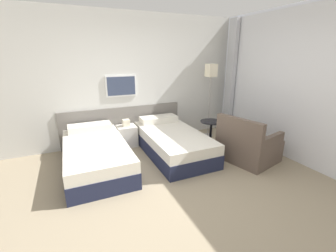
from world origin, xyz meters
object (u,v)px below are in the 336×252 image
(floor_lamp, at_px, (211,78))
(armchair, at_px, (247,146))
(bed_near_door, at_px, (96,154))
(bed_near_window, at_px, (172,142))
(side_table, at_px, (211,130))
(nightstand, at_px, (127,135))

(floor_lamp, relative_size, armchair, 1.57)
(armchair, bearing_deg, bed_near_door, 57.75)
(bed_near_window, distance_m, side_table, 0.81)
(bed_near_window, bearing_deg, armchair, -36.90)
(bed_near_door, xyz_separation_m, armchair, (2.57, -0.85, 0.03))
(bed_near_window, distance_m, armchair, 1.41)
(bed_near_door, relative_size, nightstand, 3.34)
(nightstand, distance_m, floor_lamp, 2.25)
(floor_lamp, distance_m, side_table, 1.28)
(bed_near_door, height_order, armchair, armchair)
(bed_near_door, relative_size, side_table, 3.15)
(bed_near_door, xyz_separation_m, floor_lamp, (2.65, 0.55, 1.14))
(bed_near_door, bearing_deg, side_table, -4.97)
(bed_near_window, height_order, side_table, side_table)
(bed_near_door, height_order, side_table, side_table)
(floor_lamp, height_order, armchair, floor_lamp)
(bed_near_door, distance_m, bed_near_window, 1.44)
(bed_near_door, xyz_separation_m, nightstand, (0.72, 0.72, -0.00))
(bed_near_door, relative_size, bed_near_window, 1.00)
(bed_near_door, distance_m, side_table, 2.22)
(armchair, bearing_deg, bed_near_window, 39.08)
(floor_lamp, bearing_deg, bed_near_window, -155.36)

